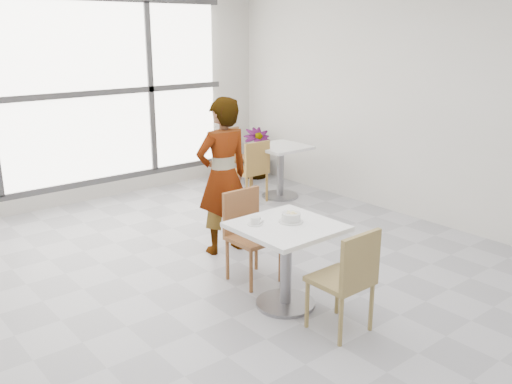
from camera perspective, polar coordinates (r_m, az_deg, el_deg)
floor at (r=5.24m, az=-2.13°, el=-9.81°), size 7.00×7.00×0.00m
wall_back at (r=7.82m, az=-18.34°, el=9.65°), size 6.00×0.00×6.00m
wall_right at (r=6.99m, az=17.85°, el=8.97°), size 0.00×7.00×7.00m
window at (r=7.76m, az=-18.16°, el=9.61°), size 4.60×0.07×2.52m
main_table at (r=4.71m, az=3.15°, el=-5.99°), size 0.80×0.80×0.75m
chair_near at (r=4.35m, az=9.59°, el=-8.51°), size 0.42×0.42×0.87m
chair_far at (r=5.23m, az=-0.82°, el=-3.88°), size 0.42×0.42×0.87m
oatmeal_bowl at (r=4.68m, az=3.66°, el=-2.63°), size 0.21×0.21×0.09m
coffee_cup at (r=4.61m, az=-0.08°, el=-3.04°), size 0.16×0.13×0.07m
person at (r=5.79m, az=-3.46°, el=1.62°), size 0.65×0.46×1.68m
bg_table_right at (r=7.83m, az=2.56°, el=2.93°), size 0.70×0.70×0.75m
bg_chair_right_near at (r=7.57m, az=-0.38°, el=2.58°), size 0.42×0.42×0.87m
bg_chair_right_far at (r=8.50m, az=-2.51°, el=4.12°), size 0.42×0.42×0.87m
plant_right at (r=8.90m, az=0.03°, el=4.04°), size 0.59×0.59×0.80m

